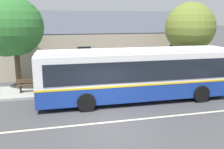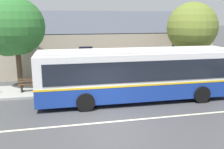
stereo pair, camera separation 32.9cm
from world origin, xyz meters
name	(u,v)px [view 2 (the right image)]	position (x,y,z in m)	size (l,w,h in m)	color
ground_plane	(109,122)	(0.00, 0.00, 0.00)	(300.00, 300.00, 0.00)	#424244
sidewalk_far	(91,88)	(0.00, 6.00, 0.07)	(60.00, 3.00, 0.15)	#9E9E99
lane_divider_stripe	(109,122)	(0.00, 0.00, 0.00)	(60.00, 0.16, 0.01)	beige
community_building	(80,48)	(0.04, 14.25, 1.92)	(23.97, 9.73, 6.63)	tan
transit_bus	(137,73)	(2.32, 2.90, 1.66)	(11.77, 2.88, 3.07)	navy
bench_by_building	(32,85)	(-3.97, 5.67, 0.57)	(1.67, 0.51, 0.94)	brown
bench_down_street	(95,83)	(0.20, 5.42, 0.56)	(1.60, 0.51, 0.94)	brown
street_tree_primary	(192,29)	(8.01, 6.87, 4.05)	(3.88, 3.88, 6.11)	#4C3828
street_tree_secondary	(14,29)	(-4.99, 6.77, 4.17)	(3.83, 3.80, 6.23)	#4C3828
bus_stop_sign	(209,64)	(8.50, 4.99, 1.64)	(0.36, 0.07, 2.40)	gray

